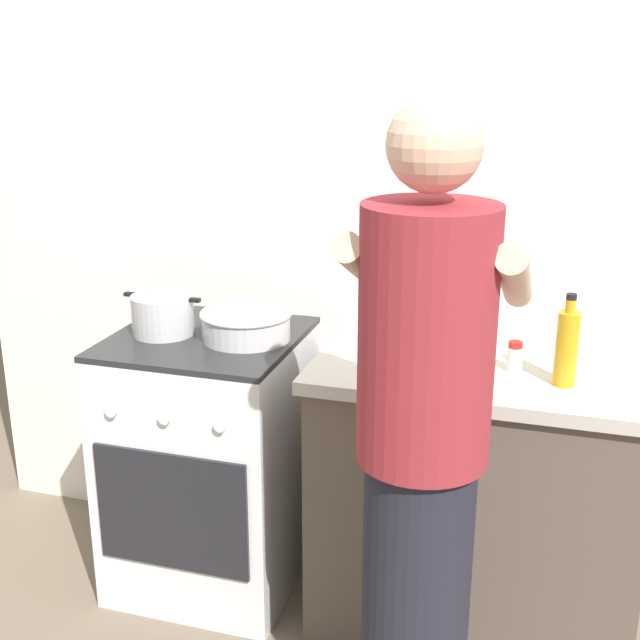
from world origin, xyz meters
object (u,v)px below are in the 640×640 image
Objects in this scene: utensil_crock at (419,309)px; person at (421,472)px; pot at (163,314)px; spice_bottle at (515,357)px; oil_bottle at (567,347)px; stove_range at (211,460)px; mixing_bowl at (246,324)px.

utensil_crock is 0.20× the size of person.
spice_bottle is at bearing -0.71° from pot.
pot is 0.83m from utensil_crock.
oil_bottle is 0.63m from person.
stove_range is at bearing -162.51° from utensil_crock.
person is (-0.16, -0.60, -0.08)m from spice_bottle.
spice_bottle is (0.99, -0.03, 0.49)m from stove_range.
stove_range is 0.52m from mixing_bowl.
utensil_crock is 3.64× the size of spice_bottle.
stove_range is 1.11m from spice_bottle.
spice_bottle is (0.85, -0.04, -0.01)m from mixing_bowl.
utensil_crock is at bearing 17.49° from stove_range.
oil_bottle reaches higher than spice_bottle.
mixing_bowl is 3.26× the size of spice_bottle.
pot is 1.15m from person.
oil_bottle is (1.13, -0.10, 0.56)m from stove_range.
spice_bottle is 0.63m from person.
pot is 1.27m from oil_bottle.
stove_range is 0.53× the size of person.
utensil_crock is at bearing 146.70° from oil_bottle.
stove_range is at bearing 175.11° from oil_bottle.
person reaches higher than oil_bottle.
oil_bottle is at bearing -6.21° from mixing_bowl.
person reaches higher than pot.
spice_bottle is 0.35× the size of oil_bottle.
pot reaches higher than stove_range.
stove_range is 3.34× the size of pot.
mixing_bowl is (0.28, 0.03, -0.01)m from pot.
spice_bottle reaches higher than stove_range.
pot is 0.28m from mixing_bowl.
mixing_bowl is at bearing 177.09° from spice_bottle.
pot is at bearing -172.67° from stove_range.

